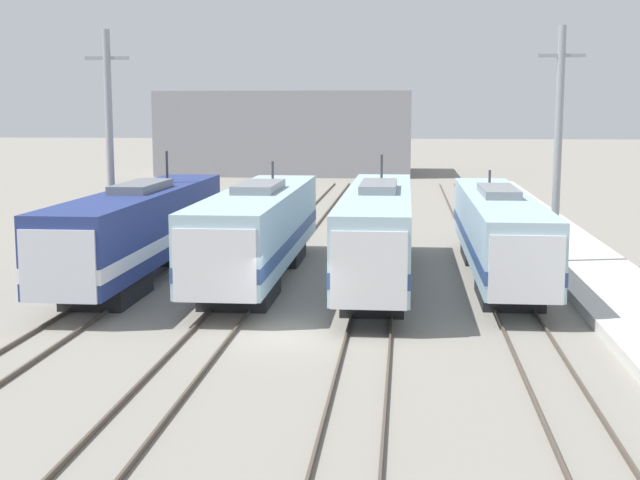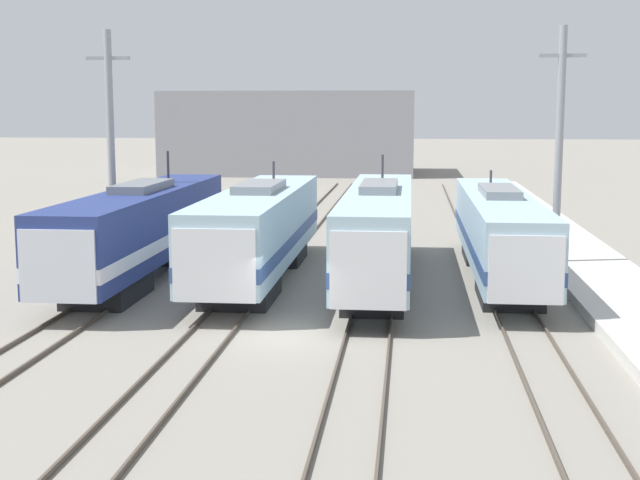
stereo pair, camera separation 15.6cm
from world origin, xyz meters
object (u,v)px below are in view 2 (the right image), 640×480
Objects in this scene: locomotive_far_left at (139,231)px; catenary_tower_left at (111,145)px; locomotive_center_right at (378,233)px; catenary_tower_right at (559,147)px; locomotive_center_left at (258,232)px; locomotive_far_right at (499,233)px.

catenary_tower_left is (-2.61, 4.26, 3.53)m from locomotive_far_left.
catenary_tower_right is (8.02, 4.29, 3.49)m from locomotive_center_right.
locomotive_center_right reaches higher than locomotive_center_left.
catenary_tower_left and catenary_tower_right have the same top height.
locomotive_center_right is at bearing -18.28° from catenary_tower_left.
locomotive_center_right is 14.10m from catenary_tower_left.
catenary_tower_left is at bearing 151.79° from locomotive_center_left.
locomotive_far_left reaches higher than locomotive_center_left.
locomotive_far_left is at bearing -166.94° from catenary_tower_right.
locomotive_far_right is at bearing 7.83° from locomotive_center_left.
locomotive_center_right is (5.18, -0.11, 0.04)m from locomotive_center_left.
locomotive_far_left is 1.75× the size of catenary_tower_left.
locomotive_far_left is 6.12m from catenary_tower_left.
catenary_tower_left is at bearing 121.47° from locomotive_far_left.
catenary_tower_left is at bearing 180.00° from catenary_tower_right.
catenary_tower_right is at bearing 28.11° from locomotive_center_right.
locomotive_center_left is 1.65× the size of catenary_tower_left.
catenary_tower_left reaches higher than locomotive_far_right.
locomotive_far_right is 1.76× the size of catenary_tower_right.
locomotive_far_right is (5.18, 1.53, -0.14)m from locomotive_center_right.
catenary_tower_right reaches higher than locomotive_center_right.
locomotive_center_left is at bearing -28.21° from catenary_tower_left.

